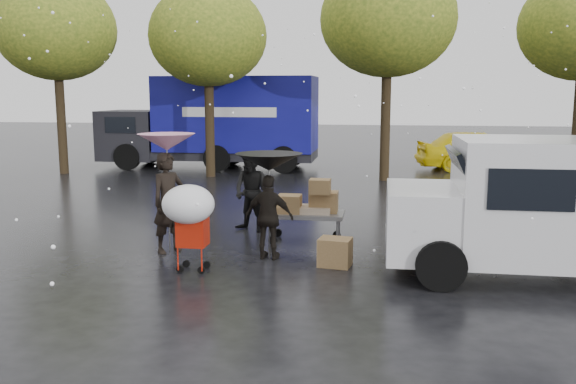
# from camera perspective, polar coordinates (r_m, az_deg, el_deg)

# --- Properties ---
(ground) EXTENTS (90.00, 90.00, 0.00)m
(ground) POSITION_cam_1_polar(r_m,az_deg,el_deg) (11.13, -3.99, -5.88)
(ground) COLOR black
(ground) RESTS_ON ground
(person_pink) EXTENTS (0.74, 0.80, 1.84)m
(person_pink) POSITION_cam_1_polar(r_m,az_deg,el_deg) (11.35, -11.12, -0.99)
(person_pink) COLOR black
(person_pink) RESTS_ON ground
(person_middle) EXTENTS (1.01, 0.93, 1.69)m
(person_middle) POSITION_cam_1_polar(r_m,az_deg,el_deg) (12.83, -3.45, 0.02)
(person_middle) COLOR black
(person_middle) RESTS_ON ground
(person_black) EXTENTS (0.92, 0.48, 1.50)m
(person_black) POSITION_cam_1_polar(r_m,az_deg,el_deg) (10.68, -1.77, -2.38)
(person_black) COLOR black
(person_black) RESTS_ON ground
(umbrella_pink) EXTENTS (1.03, 1.03, 2.18)m
(umbrella_pink) POSITION_cam_1_polar(r_m,az_deg,el_deg) (11.20, -11.29, 4.59)
(umbrella_pink) COLOR #4C4C4C
(umbrella_pink) RESTS_ON ground
(umbrella_black) EXTENTS (1.17, 1.17, 1.88)m
(umbrella_black) POSITION_cam_1_polar(r_m,az_deg,el_deg) (10.53, -1.79, 2.81)
(umbrella_black) COLOR #4C4C4C
(umbrella_black) RESTS_ON ground
(vendor_cart) EXTENTS (1.52, 0.80, 1.27)m
(vendor_cart) POSITION_cam_1_polar(r_m,az_deg,el_deg) (11.92, 2.02, -1.27)
(vendor_cart) COLOR slate
(vendor_cart) RESTS_ON ground
(shopping_cart) EXTENTS (0.84, 0.84, 1.46)m
(shopping_cart) POSITION_cam_1_polar(r_m,az_deg,el_deg) (9.89, -9.25, -1.59)
(shopping_cart) COLOR red
(shopping_cart) RESTS_ON ground
(white_van) EXTENTS (4.91, 2.18, 2.20)m
(white_van) POSITION_cam_1_polar(r_m,az_deg,el_deg) (10.45, 23.75, -1.15)
(white_van) COLOR silver
(white_van) RESTS_ON ground
(blue_truck) EXTENTS (8.30, 2.60, 3.50)m
(blue_truck) POSITION_cam_1_polar(r_m,az_deg,el_deg) (23.75, -6.75, 6.47)
(blue_truck) COLOR #0D0D68
(blue_truck) RESTS_ON ground
(box_ground_near) EXTENTS (0.59, 0.50, 0.48)m
(box_ground_near) POSITION_cam_1_polar(r_m,az_deg,el_deg) (10.40, 4.43, -5.63)
(box_ground_near) COLOR brown
(box_ground_near) RESTS_ON ground
(box_ground_far) EXTENTS (0.48, 0.39, 0.34)m
(box_ground_far) POSITION_cam_1_polar(r_m,az_deg,el_deg) (11.26, 11.29, -4.97)
(box_ground_far) COLOR brown
(box_ground_far) RESTS_ON ground
(yellow_taxi) EXTENTS (4.74, 2.55, 1.53)m
(yellow_taxi) POSITION_cam_1_polar(r_m,az_deg,el_deg) (24.17, 17.30, 3.81)
(yellow_taxi) COLOR yellow
(yellow_taxi) RESTS_ON ground
(tree_row) EXTENTS (21.60, 4.40, 7.12)m
(tree_row) POSITION_cam_1_polar(r_m,az_deg,el_deg) (20.78, 0.83, 15.15)
(tree_row) COLOR black
(tree_row) RESTS_ON ground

